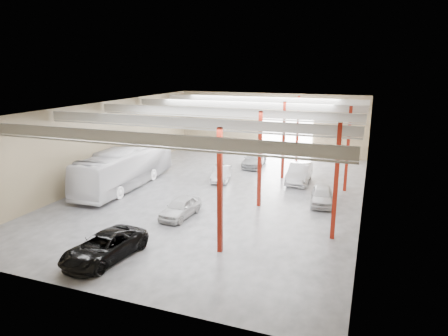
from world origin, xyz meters
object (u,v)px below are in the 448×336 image
Objects in this scene: car_right_near at (299,173)px; car_row_a at (181,207)px; car_row_c at (254,159)px; car_right_far at (322,195)px; car_row_b at (221,173)px; coach_bus at (126,167)px; black_sedan at (104,247)px.

car_row_a is at bearing -119.63° from car_right_near.
car_row_c is 6.86m from car_right_near.
car_row_c is at bearing 123.54° from car_right_far.
car_row_b is at bearing -107.90° from car_row_c.
coach_bus is 16.35m from car_right_far.
car_row_c is at bearing 92.78° from black_sedan.
car_row_a is 0.80× the size of car_row_c.
car_right_far is at bearing 1.84° from coach_bus.
black_sedan is at bearing -63.56° from coach_bus.
black_sedan is 16.27m from car_right_far.
coach_bus reaches higher than car_row_c.
car_row_b is (0.48, 16.33, -0.05)m from black_sedan.
coach_bus is at bearing 151.23° from car_row_a.
car_right_near is 1.29× the size of car_right_far.
black_sedan is 1.03× the size of car_row_c.
car_row_a is at bearing -98.10° from car_row_b.
coach_bus is 2.37× the size of black_sedan.
car_right_near is (7.17, 18.20, 0.12)m from black_sedan.
black_sedan is 22.52m from car_row_c.
car_row_c is at bearing 66.50° from car_row_b.
car_right_far is (9.78, 13.00, -0.04)m from black_sedan.
car_right_far is at bearing 60.38° from black_sedan.
car_row_a is 0.98× the size of car_row_b.
car_right_near is (5.38, -4.25, 0.11)m from car_row_c.
car_row_b is (-0.55, 9.33, -0.01)m from car_row_a.
black_sedan is 1.01× the size of car_right_near.
car_right_near reaches higher than car_row_c.
car_row_b is (6.98, 4.54, -1.02)m from coach_bus.
car_row_c reaches higher than car_row_b.
black_sedan is at bearing -94.78° from car_row_a.
car_row_a reaches higher than car_row_b.
car_row_c is at bearing 49.73° from coach_bus.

